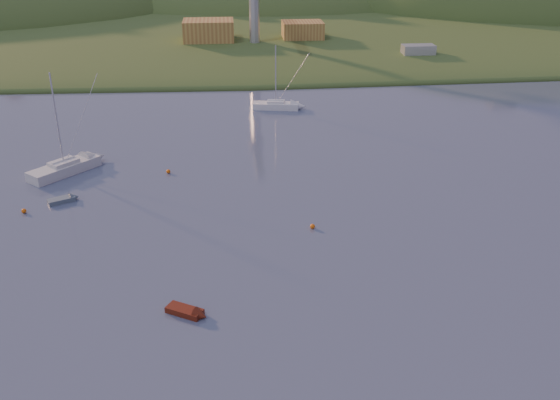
{
  "coord_description": "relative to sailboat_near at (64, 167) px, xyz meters",
  "views": [
    {
      "loc": [
        -4.75,
        -17.93,
        28.98
      ],
      "look_at": [
        0.12,
        36.64,
        3.45
      ],
      "focal_mm": 40.0,
      "sensor_mm": 36.0,
      "label": 1
    }
  ],
  "objects": [
    {
      "name": "shore_slope",
      "position": [
        24.52,
        111.04,
        -0.79
      ],
      "size": [
        640.0,
        150.0,
        7.0
      ],
      "primitive_type": "ellipsoid",
      "color": "#355020",
      "rests_on": "ground"
    },
    {
      "name": "hill_center",
      "position": [
        34.52,
        156.04,
        -0.79
      ],
      "size": [
        140.0,
        120.0,
        36.0
      ],
      "primitive_type": "ellipsoid",
      "color": "#355020",
      "rests_on": "ground"
    },
    {
      "name": "hill_right",
      "position": [
        119.52,
        141.04,
        -0.79
      ],
      "size": [
        150.0,
        130.0,
        60.0
      ],
      "primitive_type": "ellipsoid",
      "color": "#355020",
      "rests_on": "ground"
    },
    {
      "name": "hillside_trees",
      "position": [
        24.52,
        131.04,
        -0.79
      ],
      "size": [
        280.0,
        50.0,
        32.0
      ],
      "primitive_type": null,
      "color": "#1B4418",
      "rests_on": "ground"
    },
    {
      "name": "wharf",
      "position": [
        29.52,
        68.04,
        0.41
      ],
      "size": [
        42.0,
        16.0,
        2.4
      ],
      "primitive_type": "cube",
      "color": "slate",
      "rests_on": "ground"
    },
    {
      "name": "shed_west",
      "position": [
        16.52,
        69.04,
        4.01
      ],
      "size": [
        11.0,
        8.0,
        4.8
      ],
      "primitive_type": "cube",
      "color": "#A36F36",
      "rests_on": "wharf"
    },
    {
      "name": "shed_east",
      "position": [
        37.52,
        70.04,
        3.61
      ],
      "size": [
        9.0,
        7.0,
        4.0
      ],
      "primitive_type": "cube",
      "color": "#A36F36",
      "rests_on": "wharf"
    },
    {
      "name": "sailboat_near",
      "position": [
        0.0,
        0.0,
        0.0
      ],
      "size": [
        7.97,
        8.36,
        12.34
      ],
      "rotation": [
        0.0,
        0.0,
        0.83
      ],
      "color": "silver",
      "rests_on": "ground"
    },
    {
      "name": "sailboat_far",
      "position": [
        27.7,
        24.69,
        -0.11
      ],
      "size": [
        7.53,
        3.3,
        10.09
      ],
      "rotation": [
        0.0,
        0.0,
        -0.16
      ],
      "color": "white",
      "rests_on": "ground"
    },
    {
      "name": "red_tender",
      "position": [
        16.48,
        -30.83,
        -0.54
      ],
      "size": [
        3.62,
        2.78,
        1.19
      ],
      "rotation": [
        0.0,
        0.0,
        -0.53
      ],
      "color": "#591B0C",
      "rests_on": "ground"
    },
    {
      "name": "grey_dinghy",
      "position": [
        2.03,
        -8.1,
        -0.53
      ],
      "size": [
        3.51,
        2.62,
        1.24
      ],
      "rotation": [
        0.0,
        0.0,
        0.47
      ],
      "color": "slate",
      "rests_on": "ground"
    },
    {
      "name": "work_vessel",
      "position": [
        59.52,
        54.04,
        0.62
      ],
      "size": [
        15.44,
        5.67,
        3.95
      ],
      "rotation": [
        0.0,
        0.0,
        0.01
      ],
      "color": "#4F5668",
      "rests_on": "ground"
    },
    {
      "name": "buoy_1",
      "position": [
        27.94,
        -16.98,
        -0.54
      ],
      "size": [
        0.5,
        0.5,
        0.5
      ],
      "primitive_type": "sphere",
      "color": "orange",
      "rests_on": "ground"
    },
    {
      "name": "buoy_2",
      "position": [
        -1.88,
        -10.78,
        -0.54
      ],
      "size": [
        0.5,
        0.5,
        0.5
      ],
      "primitive_type": "sphere",
      "color": "orange",
      "rests_on": "ground"
    },
    {
      "name": "buoy_3",
      "position": [
        12.48,
        -1.08,
        -0.54
      ],
      "size": [
        0.5,
        0.5,
        0.5
      ],
      "primitive_type": "sphere",
      "color": "orange",
      "rests_on": "ground"
    }
  ]
}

